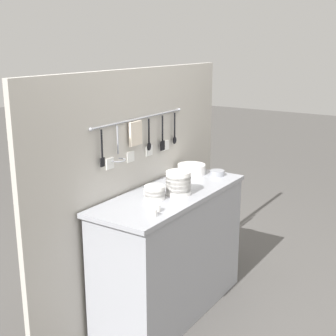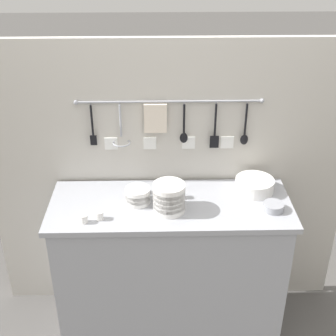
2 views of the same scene
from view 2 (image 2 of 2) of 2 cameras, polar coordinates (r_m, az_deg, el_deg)
ground_plane at (r=3.08m, az=0.26°, el=-18.36°), size 20.00×20.00×0.00m
counter at (r=2.77m, az=0.28°, el=-12.08°), size 1.29×0.49×0.89m
back_wall at (r=2.75m, az=0.13°, el=-1.78°), size 2.09×0.11×1.71m
bowl_stack_short_front at (r=2.49m, az=-3.70°, el=-3.37°), size 0.13×0.13×0.09m
bowl_stack_tall_left at (r=2.40m, az=0.12°, el=-3.62°), size 0.17×0.17×0.16m
plate_stack at (r=2.63m, az=10.50°, el=-2.07°), size 0.21×0.21×0.07m
steel_mixing_bowl at (r=2.49m, az=12.72°, el=-4.63°), size 0.11×0.11×0.04m
cup_back_left at (r=2.53m, az=1.60°, el=-3.22°), size 0.04×0.04×0.04m
cup_mid_row at (r=2.38m, az=-10.23°, el=-6.12°), size 0.04×0.04×0.04m
cup_edge_far at (r=2.39m, az=-8.35°, el=-5.76°), size 0.04×0.04×0.04m
cup_back_right at (r=2.58m, az=-2.70°, el=-2.63°), size 0.04×0.04×0.04m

